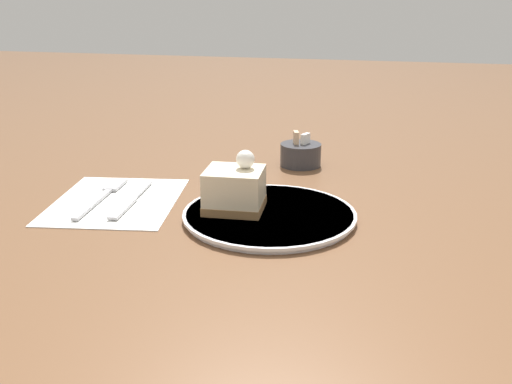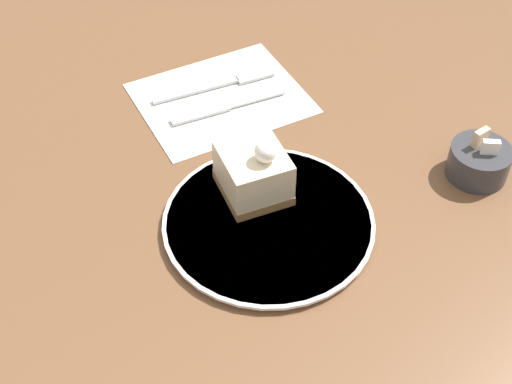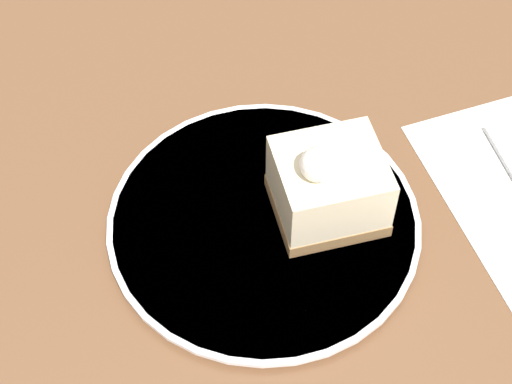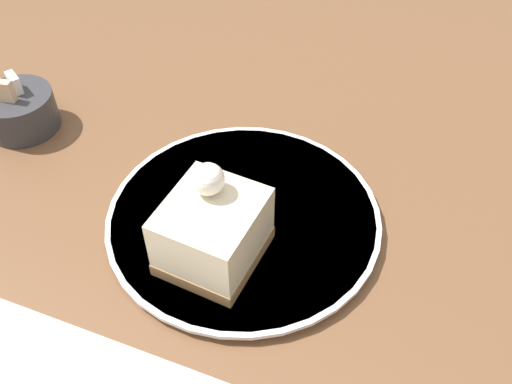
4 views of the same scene
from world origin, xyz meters
name	(u,v)px [view 4 (image 4 of 4)]	position (x,y,z in m)	size (l,w,h in m)	color
ground_plane	(245,249)	(0.00, 0.00, 0.00)	(4.00, 4.00, 0.00)	brown
plate	(244,218)	(0.02, 0.02, 0.01)	(0.24, 0.24, 0.01)	white
cake_slice	(212,229)	(-0.02, 0.01, 0.04)	(0.08, 0.08, 0.08)	olive
sugar_bowl	(20,110)	(0.02, 0.28, 0.02)	(0.07, 0.07, 0.06)	#333338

